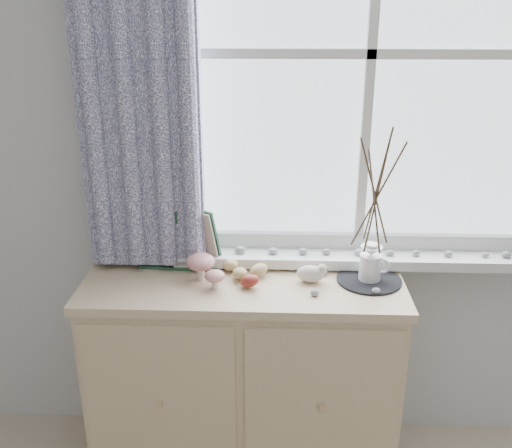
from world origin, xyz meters
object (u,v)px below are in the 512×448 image
Objects in this scene: botanical_book at (178,239)px; twig_pitcher at (376,192)px; sideboard at (244,377)px; toadstool_cluster at (204,266)px.

twig_pitcher reaches higher than botanical_book.
twig_pitcher is at bearing -1.05° from botanical_book.
sideboard is 7.38× the size of toadstool_cluster.
toadstool_cluster is at bearing -179.88° from sideboard.
botanical_book is (-0.25, 0.10, 0.55)m from sideboard.
sideboard is at bearing -157.38° from twig_pitcher.
twig_pitcher is (0.72, -0.08, 0.22)m from botanical_book.
botanical_book reaches higher than sideboard.
sideboard is 0.61m from botanical_book.
twig_pitcher reaches higher than sideboard.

